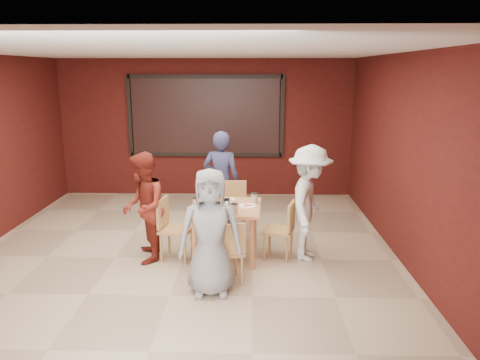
{
  "coord_description": "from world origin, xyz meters",
  "views": [
    {
      "loc": [
        0.95,
        -6.09,
        2.56
      ],
      "look_at": [
        0.79,
        0.05,
        1.12
      ],
      "focal_mm": 35.0,
      "sensor_mm": 36.0,
      "label": 1
    }
  ],
  "objects_px": {
    "dining_table": "(226,212)",
    "chair_back": "(232,207)",
    "chair_right": "(283,227)",
    "diner_back": "(221,181)",
    "diner_right": "(310,203)",
    "chair_front": "(227,249)",
    "chair_left": "(171,225)",
    "diner_front": "(210,233)",
    "diner_left": "(143,208)"
  },
  "relations": [
    {
      "from": "chair_back",
      "to": "diner_left",
      "type": "xyz_separation_m",
      "value": [
        -1.17,
        -0.89,
        0.25
      ]
    },
    {
      "from": "chair_front",
      "to": "diner_right",
      "type": "height_order",
      "value": "diner_right"
    },
    {
      "from": "diner_back",
      "to": "diner_left",
      "type": "relative_size",
      "value": 1.09
    },
    {
      "from": "diner_left",
      "to": "diner_right",
      "type": "height_order",
      "value": "diner_right"
    },
    {
      "from": "dining_table",
      "to": "diner_left",
      "type": "distance_m",
      "value": 1.12
    },
    {
      "from": "diner_right",
      "to": "chair_right",
      "type": "bearing_deg",
      "value": 105.95
    },
    {
      "from": "chair_right",
      "to": "diner_right",
      "type": "height_order",
      "value": "diner_right"
    },
    {
      "from": "diner_left",
      "to": "diner_front",
      "type": "bearing_deg",
      "value": 35.68
    },
    {
      "from": "chair_back",
      "to": "diner_back",
      "type": "distance_m",
      "value": 0.53
    },
    {
      "from": "chair_front",
      "to": "chair_left",
      "type": "bearing_deg",
      "value": 135.6
    },
    {
      "from": "chair_left",
      "to": "diner_right",
      "type": "relative_size",
      "value": 0.54
    },
    {
      "from": "diner_right",
      "to": "chair_left",
      "type": "bearing_deg",
      "value": 106.35
    },
    {
      "from": "chair_back",
      "to": "diner_left",
      "type": "relative_size",
      "value": 0.59
    },
    {
      "from": "dining_table",
      "to": "chair_back",
      "type": "relative_size",
      "value": 1.1
    },
    {
      "from": "diner_front",
      "to": "diner_left",
      "type": "relative_size",
      "value": 0.99
    },
    {
      "from": "diner_back",
      "to": "diner_right",
      "type": "xyz_separation_m",
      "value": [
        1.28,
        -1.16,
        -0.02
      ]
    },
    {
      "from": "diner_front",
      "to": "diner_back",
      "type": "distance_m",
      "value": 2.23
    },
    {
      "from": "diner_front",
      "to": "dining_table",
      "type": "bearing_deg",
      "value": 79.47
    },
    {
      "from": "chair_back",
      "to": "diner_front",
      "type": "bearing_deg",
      "value": -95.42
    },
    {
      "from": "chair_left",
      "to": "diner_back",
      "type": "xyz_separation_m",
      "value": [
        0.62,
        1.2,
        0.34
      ]
    },
    {
      "from": "chair_back",
      "to": "chair_left",
      "type": "distance_m",
      "value": 1.15
    },
    {
      "from": "chair_left",
      "to": "chair_front",
      "type": "bearing_deg",
      "value": -44.4
    },
    {
      "from": "chair_front",
      "to": "diner_left",
      "type": "height_order",
      "value": "diner_left"
    },
    {
      "from": "chair_right",
      "to": "diner_back",
      "type": "bearing_deg",
      "value": 128.61
    },
    {
      "from": "diner_left",
      "to": "chair_front",
      "type": "bearing_deg",
      "value": 47.88
    },
    {
      "from": "chair_front",
      "to": "diner_front",
      "type": "distance_m",
      "value": 0.41
    },
    {
      "from": "dining_table",
      "to": "diner_left",
      "type": "bearing_deg",
      "value": -174.0
    },
    {
      "from": "chair_left",
      "to": "diner_back",
      "type": "bearing_deg",
      "value": 62.69
    },
    {
      "from": "chair_front",
      "to": "chair_right",
      "type": "height_order",
      "value": "chair_right"
    },
    {
      "from": "dining_table",
      "to": "diner_right",
      "type": "bearing_deg",
      "value": -0.02
    },
    {
      "from": "diner_front",
      "to": "diner_right",
      "type": "bearing_deg",
      "value": 36.13
    },
    {
      "from": "dining_table",
      "to": "diner_front",
      "type": "height_order",
      "value": "diner_front"
    },
    {
      "from": "dining_table",
      "to": "chair_left",
      "type": "relative_size",
      "value": 1.15
    },
    {
      "from": "chair_back",
      "to": "diner_front",
      "type": "xyz_separation_m",
      "value": [
        -0.18,
        -1.85,
        0.24
      ]
    },
    {
      "from": "chair_back",
      "to": "chair_left",
      "type": "height_order",
      "value": "chair_back"
    },
    {
      "from": "chair_left",
      "to": "chair_right",
      "type": "relative_size",
      "value": 1.06
    },
    {
      "from": "chair_back",
      "to": "diner_front",
      "type": "height_order",
      "value": "diner_front"
    },
    {
      "from": "chair_back",
      "to": "chair_right",
      "type": "relative_size",
      "value": 1.11
    },
    {
      "from": "diner_back",
      "to": "diner_front",
      "type": "bearing_deg",
      "value": 100.56
    },
    {
      "from": "dining_table",
      "to": "diner_back",
      "type": "bearing_deg",
      "value": 96.65
    },
    {
      "from": "chair_front",
      "to": "diner_front",
      "type": "relative_size",
      "value": 0.54
    },
    {
      "from": "diner_right",
      "to": "diner_back",
      "type": "bearing_deg",
      "value": 62.92
    },
    {
      "from": "chair_left",
      "to": "diner_back",
      "type": "height_order",
      "value": "diner_back"
    },
    {
      "from": "diner_back",
      "to": "diner_left",
      "type": "bearing_deg",
      "value": 62.71
    },
    {
      "from": "chair_right",
      "to": "diner_back",
      "type": "height_order",
      "value": "diner_back"
    },
    {
      "from": "dining_table",
      "to": "chair_back",
      "type": "height_order",
      "value": "dining_table"
    },
    {
      "from": "diner_right",
      "to": "dining_table",
      "type": "bearing_deg",
      "value": 105.06
    },
    {
      "from": "chair_left",
      "to": "diner_left",
      "type": "xyz_separation_m",
      "value": [
        -0.35,
        -0.07,
        0.27
      ]
    },
    {
      "from": "diner_front",
      "to": "diner_right",
      "type": "relative_size",
      "value": 0.94
    },
    {
      "from": "dining_table",
      "to": "diner_back",
      "type": "height_order",
      "value": "diner_back"
    }
  ]
}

